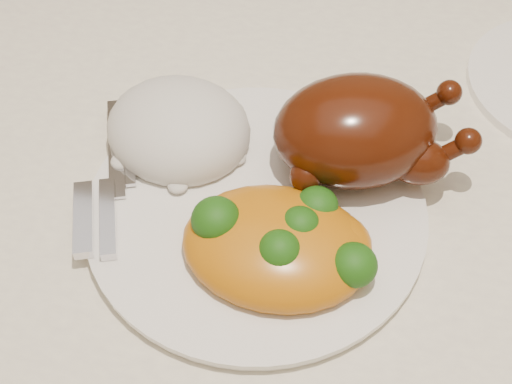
# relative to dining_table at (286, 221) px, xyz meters

# --- Properties ---
(dining_table) EXTENTS (1.60, 0.90, 0.76)m
(dining_table) POSITION_rel_dining_table_xyz_m (0.00, 0.00, 0.00)
(dining_table) COLOR brown
(dining_table) RESTS_ON floor
(tablecloth) EXTENTS (1.73, 1.03, 0.18)m
(tablecloth) POSITION_rel_dining_table_xyz_m (0.00, 0.00, 0.07)
(tablecloth) COLOR beige
(tablecloth) RESTS_ON dining_table
(dinner_plate) EXTENTS (0.32, 0.32, 0.01)m
(dinner_plate) POSITION_rel_dining_table_xyz_m (-0.02, -0.07, 0.11)
(dinner_plate) COLOR white
(dinner_plate) RESTS_ON tablecloth
(roast_chicken) EXTENTS (0.18, 0.14, 0.09)m
(roast_chicken) POSITION_rel_dining_table_xyz_m (0.06, -0.01, 0.16)
(roast_chicken) COLOR #441707
(roast_chicken) RESTS_ON dinner_plate
(rice_mound) EXTENTS (0.15, 0.15, 0.07)m
(rice_mound) POSITION_rel_dining_table_xyz_m (-0.10, -0.01, 0.13)
(rice_mound) COLOR silver
(rice_mound) RESTS_ON dinner_plate
(mac_and_cheese) EXTENTS (0.15, 0.11, 0.06)m
(mac_and_cheese) POSITION_rel_dining_table_xyz_m (0.01, -0.11, 0.13)
(mac_and_cheese) COLOR #C7790C
(mac_and_cheese) RESTS_ON dinner_plate
(cutlery) EXTENTS (0.06, 0.17, 0.01)m
(cutlery) POSITION_rel_dining_table_xyz_m (-0.14, -0.09, 0.12)
(cutlery) COLOR silver
(cutlery) RESTS_ON dinner_plate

